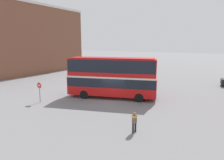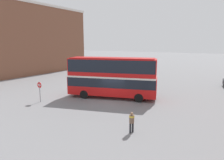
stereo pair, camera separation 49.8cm
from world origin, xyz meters
The scene contains 5 objects.
ground_plane centered at (0.00, 0.00, 0.00)m, with size 240.00×240.00×0.00m, color slate.
building_row_left centered at (-28.73, 6.35, 7.32)m, with size 11.37×32.95×14.63m.
double_decker_bus centered at (-0.82, 0.98, 2.77)m, with size 10.77×5.70×4.85m.
pedestrian_foreground centered at (5.51, -6.40, 0.97)m, with size 0.51×0.51×1.59m.
no_entry_sign centered at (-6.73, -4.81, 1.55)m, with size 0.66×0.08×2.28m.
Camera 1 is at (11.20, -19.17, 6.57)m, focal length 32.00 mm.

